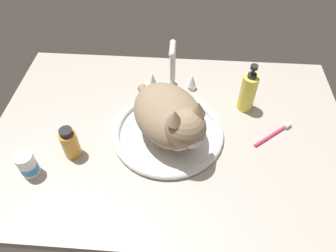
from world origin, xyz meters
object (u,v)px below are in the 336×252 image
object	(u,v)px
sink_basin	(168,132)
cat	(172,118)
pill_bottle	(28,165)
toothbrush	(274,134)
faucet	(173,72)
soap_pump_bottle	(248,92)
amber_bottle	(70,143)

from	to	relation	value
sink_basin	cat	world-z (taller)	cat
sink_basin	cat	distance (cm)	9.32
sink_basin	pill_bottle	bearing A→B (deg)	-155.68
sink_basin	toothbrush	xyz separation A→B (cm)	(34.22, 1.81, -0.38)
sink_basin	pill_bottle	distance (cm)	42.75
faucet	toothbrush	size ratio (longest dim) A/B	1.54
faucet	soap_pump_bottle	distance (cm)	26.96
pill_bottle	soap_pump_bottle	xyz separation A→B (cm)	(64.64, 31.81, 3.42)
faucet	pill_bottle	xyz separation A→B (cm)	(-38.88, -39.74, -3.86)
amber_bottle	soap_pump_bottle	bearing A→B (deg)	23.92
faucet	amber_bottle	bearing A→B (deg)	-131.69
faucet	soap_pump_bottle	world-z (taller)	faucet
pill_bottle	toothbrush	size ratio (longest dim) A/B	0.62
sink_basin	amber_bottle	bearing A→B (deg)	-160.97
faucet	cat	bearing A→B (deg)	-87.14
cat	toothbrush	world-z (taller)	cat
sink_basin	cat	xyz separation A→B (cm)	(1.21, -1.98, 9.03)
sink_basin	soap_pump_bottle	distance (cm)	30.09
soap_pump_bottle	toothbrush	size ratio (longest dim) A/B	1.37
amber_bottle	soap_pump_bottle	world-z (taller)	soap_pump_bottle
cat	sink_basin	bearing A→B (deg)	121.38
amber_bottle	faucet	bearing A→B (deg)	48.31
faucet	pill_bottle	size ratio (longest dim) A/B	2.50
cat	pill_bottle	xyz separation A→B (cm)	(-40.08, -15.59, -6.23)
faucet	soap_pump_bottle	size ratio (longest dim) A/B	1.13
sink_basin	cat	size ratio (longest dim) A/B	1.03
sink_basin	faucet	xyz separation A→B (cm)	(0.00, 22.17, 6.67)
soap_pump_bottle	toothbrush	bearing A→B (deg)	-55.76
faucet	cat	xyz separation A→B (cm)	(1.21, -24.15, 2.36)
faucet	toothbrush	bearing A→B (deg)	-30.75
sink_basin	faucet	bearing A→B (deg)	90.00
pill_bottle	amber_bottle	size ratio (longest dim) A/B	0.75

